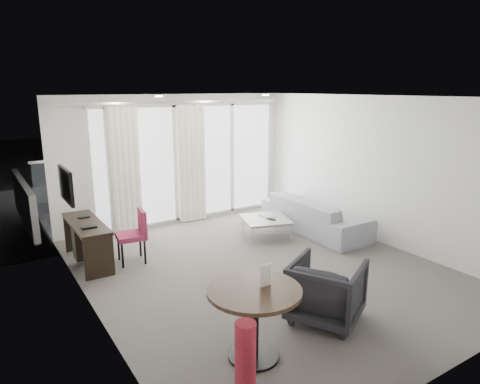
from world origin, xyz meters
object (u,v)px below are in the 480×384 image
round_table (254,323)px  rattan_chair_a (179,186)px  desk (88,243)px  sofa (315,215)px  coffee_table (265,228)px  desk_chair (131,237)px  tub_armchair (326,291)px  rattan_chair_b (240,177)px

round_table → rattan_chair_a: bearing=72.0°
desk → sofa: size_ratio=0.63×
coffee_table → desk_chair: bearing=175.1°
desk → tub_armchair: size_ratio=1.75×
sofa → rattan_chair_a: rattan_chair_a is taller
round_table → rattan_chair_b: rattan_chair_b is taller
tub_armchair → coffee_table: bearing=-50.3°
desk_chair → round_table: 3.12m
coffee_table → rattan_chair_a: rattan_chair_a is taller
desk → sofa: 4.16m
sofa → rattan_chair_b: rattan_chair_b is taller
desk_chair → rattan_chair_a: desk_chair is taller
desk → rattan_chair_b: size_ratio=1.58×
tub_armchair → rattan_chair_a: bearing=-36.7°
coffee_table → rattan_chair_b: size_ratio=0.90×
desk_chair → rattan_chair_a: size_ratio=1.11×
round_table → rattan_chair_b: size_ratio=1.05×
coffee_table → sofa: size_ratio=0.36×
coffee_table → rattan_chair_b: (1.37, 3.03, 0.27)m
coffee_table → sofa: bearing=-13.7°
rattan_chair_a → desk: bearing=-137.4°
tub_armchair → coffee_table: tub_armchair is taller
desk → desk_chair: size_ratio=1.69×
tub_armchair → sofa: (2.10, 2.50, -0.04)m
round_table → coffee_table: bearing=52.2°
round_table → sofa: 4.20m
desk_chair → rattan_chair_b: (3.86, 2.82, 0.03)m
desk_chair → coffee_table: desk_chair is taller
round_table → rattan_chair_a: 6.50m
tub_armchair → sofa: tub_armchair is taller
tub_armchair → coffee_table: (1.09, 2.75, -0.19)m
desk → rattan_chair_a: rattan_chair_a is taller
desk_chair → coffee_table: 2.50m
desk_chair → round_table: (0.23, -3.11, -0.04)m
desk → rattan_chair_a: size_ratio=1.87×
desk → round_table: size_ratio=1.49×
tub_armchair → rattan_chair_b: (2.47, 5.78, 0.08)m
desk → desk_chair: (0.59, -0.35, 0.09)m
desk_chair → tub_armchair: (1.39, -2.96, -0.05)m
desk → rattan_chair_a: bearing=43.8°
rattan_chair_a → rattan_chair_b: (1.61, -0.25, 0.07)m
desk → rattan_chair_a: 3.93m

